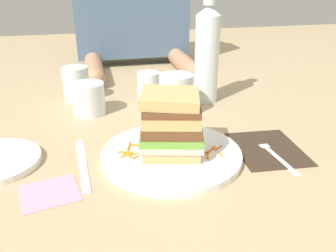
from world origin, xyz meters
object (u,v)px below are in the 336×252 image
(fork, at_px, (272,151))
(juice_glass, at_px, (176,97))
(water_bottle, at_px, (207,53))
(napkin_pink, at_px, (49,193))
(knife, at_px, (83,165))
(empty_tumbler_2, at_px, (89,98))
(sandwich, at_px, (171,124))
(main_plate, at_px, (171,154))
(empty_tumbler_0, at_px, (76,84))
(empty_tumbler_1, at_px, (149,88))
(napkin_dark, at_px, (266,148))

(fork, xyz_separation_m, juice_glass, (-0.14, 0.24, 0.04))
(juice_glass, xyz_separation_m, water_bottle, (0.10, 0.08, 0.08))
(juice_glass, xyz_separation_m, napkin_pink, (-0.28, -0.28, -0.05))
(knife, relative_size, empty_tumbler_2, 2.51)
(empty_tumbler_2, xyz_separation_m, napkin_pink, (-0.07, -0.34, -0.04))
(sandwich, bearing_deg, main_plate, -69.99)
(main_plate, distance_m, fork, 0.20)
(juice_glass, distance_m, napkin_pink, 0.40)
(juice_glass, bearing_deg, empty_tumbler_0, 145.57)
(knife, distance_m, juice_glass, 0.31)
(sandwich, relative_size, empty_tumbler_2, 1.70)
(juice_glass, bearing_deg, napkin_pink, -135.22)
(napkin_pink, bearing_deg, empty_tumbler_1, 58.72)
(juice_glass, distance_m, water_bottle, 0.16)
(fork, distance_m, empty_tumbler_0, 0.55)
(water_bottle, distance_m, empty_tumbler_2, 0.33)
(empty_tumbler_0, height_order, empty_tumbler_1, empty_tumbler_0)
(knife, height_order, juice_glass, juice_glass)
(napkin_dark, relative_size, napkin_pink, 1.77)
(sandwich, relative_size, knife, 0.68)
(juice_glass, height_order, empty_tumbler_2, juice_glass)
(empty_tumbler_2, bearing_deg, empty_tumbler_0, 105.85)
(sandwich, xyz_separation_m, juice_glass, (0.06, 0.21, -0.02))
(empty_tumbler_0, bearing_deg, knife, -88.20)
(napkin_pink, bearing_deg, empty_tumbler_0, 84.59)
(juice_glass, height_order, water_bottle, water_bottle)
(empty_tumbler_0, relative_size, empty_tumbler_2, 1.16)
(water_bottle, height_order, napkin_pink, water_bottle)
(main_plate, bearing_deg, sandwich, 110.01)
(sandwich, height_order, knife, sandwich)
(juice_glass, relative_size, napkin_pink, 1.12)
(napkin_dark, distance_m, empty_tumbler_1, 0.37)
(sandwich, distance_m, empty_tumbler_1, 0.31)
(juice_glass, bearing_deg, empty_tumbler_1, 116.51)
(sandwich, xyz_separation_m, fork, (0.20, -0.03, -0.07))
(empty_tumbler_0, bearing_deg, juice_glass, -34.43)
(knife, relative_size, juice_glass, 1.96)
(empty_tumbler_0, bearing_deg, empty_tumbler_1, -18.46)
(napkin_dark, bearing_deg, empty_tumbler_1, 120.42)
(empty_tumbler_2, bearing_deg, sandwich, -60.91)
(main_plate, bearing_deg, knife, 177.71)
(empty_tumbler_2, relative_size, napkin_pink, 0.87)
(empty_tumbler_0, bearing_deg, fork, -46.89)
(napkin_dark, bearing_deg, water_bottle, 96.37)
(main_plate, xyz_separation_m, knife, (-0.17, 0.01, -0.01))
(empty_tumbler_0, bearing_deg, napkin_dark, -45.35)
(sandwich, distance_m, empty_tumbler_0, 0.42)
(fork, xyz_separation_m, napkin_pink, (-0.42, -0.04, -0.00))
(empty_tumbler_0, relative_size, empty_tumbler_1, 1.11)
(fork, xyz_separation_m, empty_tumbler_2, (-0.35, 0.29, 0.03))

